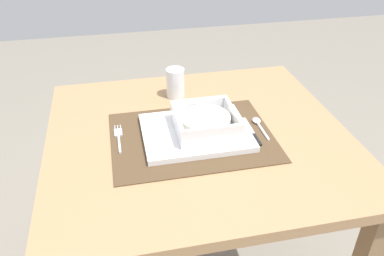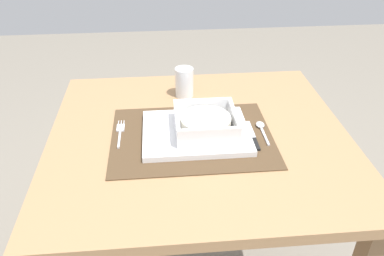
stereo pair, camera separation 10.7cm
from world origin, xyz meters
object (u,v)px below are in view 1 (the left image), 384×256
Objects in this scene: porridge_bowl at (205,122)px; drinking_glass at (175,84)px; dining_table at (198,164)px; butter_knife at (252,133)px; bread_knife at (242,131)px; spoon at (258,123)px; fork at (119,136)px.

drinking_glass is (-0.04, 0.24, 0.00)m from porridge_bowl.
dining_table is 0.15m from porridge_bowl.
butter_knife is 1.03× the size of bread_knife.
butter_knife is at bearing -128.11° from spoon.
porridge_bowl is at bearing -9.60° from fork.
butter_knife is (0.13, -0.03, -0.04)m from porridge_bowl.
porridge_bowl is at bearing -80.71° from drinking_glass.
fork is at bearing 175.51° from spoon.
dining_table is at bearing -6.94° from fork.
butter_knife is at bearing -11.44° from porridge_bowl.
bread_knife is (0.34, -0.05, 0.00)m from fork.
fork is 0.98× the size of butter_knife.
butter_knife is (0.14, -0.04, 0.12)m from dining_table.
porridge_bowl reaches higher than bread_knife.
fork is 1.19× the size of spoon.
fork is 1.43× the size of drinking_glass.
bread_knife reaches higher than dining_table.
dining_table is 0.21m from spoon.
spoon is at bearing 55.57° from butter_knife.
butter_knife is at bearing -29.66° from bread_knife.
fork reaches higher than dining_table.
fork is (-0.22, 0.02, 0.11)m from dining_table.
fork is 0.29m from drinking_glass.
porridge_bowl is 0.14m from butter_knife.
porridge_bowl is at bearing 170.35° from butter_knife.
porridge_bowl is 0.11m from bread_knife.
porridge_bowl is (0.02, -0.01, 0.15)m from dining_table.
butter_knife and bread_knife have the same top height.
porridge_bowl is 0.24m from fork.
porridge_bowl is 1.18× the size of butter_knife.
fork is 0.40m from spoon.
porridge_bowl reaches higher than butter_knife.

